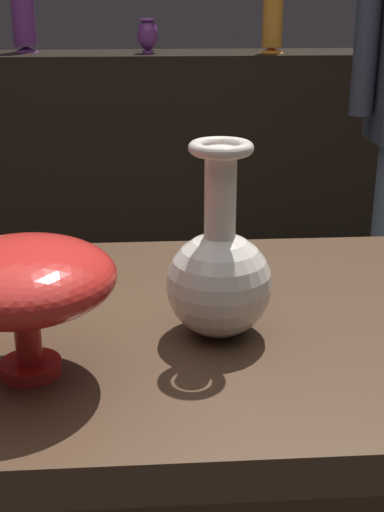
# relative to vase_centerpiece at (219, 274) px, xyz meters

# --- Properties ---
(back_display_shelf) EXTENTS (2.60, 0.40, 0.99)m
(back_display_shelf) POSITION_rel_vase_centerpiece_xyz_m (-0.07, 2.25, -0.39)
(back_display_shelf) COLOR black
(back_display_shelf) RESTS_ON ground_plane
(vase_centerpiece) EXTENTS (0.14, 0.14, 0.26)m
(vase_centerpiece) POSITION_rel_vase_centerpiece_xyz_m (0.00, 0.00, 0.00)
(vase_centerpiece) COLOR silver
(vase_centerpiece) RESTS_ON display_plinth
(vase_right_accent) EXTENTS (0.21, 0.21, 0.16)m
(vase_right_accent) POSITION_rel_vase_centerpiece_xyz_m (-0.23, -0.09, 0.03)
(vase_right_accent) COLOR red
(vase_right_accent) RESTS_ON display_plinth
(shelf_vase_right) EXTENTS (0.10, 0.10, 0.35)m
(shelf_vase_right) POSITION_rel_vase_centerpiece_xyz_m (0.45, 2.20, 0.28)
(shelf_vase_right) COLOR orange
(shelf_vase_right) RESTS_ON back_display_shelf
(shelf_vase_center) EXTENTS (0.09, 0.09, 0.14)m
(shelf_vase_center) POSITION_rel_vase_centerpiece_xyz_m (-0.07, 2.21, 0.18)
(shelf_vase_center) COLOR #7A388E
(shelf_vase_center) RESTS_ON back_display_shelf
(shelf_vase_left) EXTENTS (0.11, 0.11, 0.33)m
(shelf_vase_left) POSITION_rel_vase_centerpiece_xyz_m (-0.59, 2.32, 0.27)
(shelf_vase_left) COLOR #7A388E
(shelf_vase_left) RESTS_ON back_display_shelf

